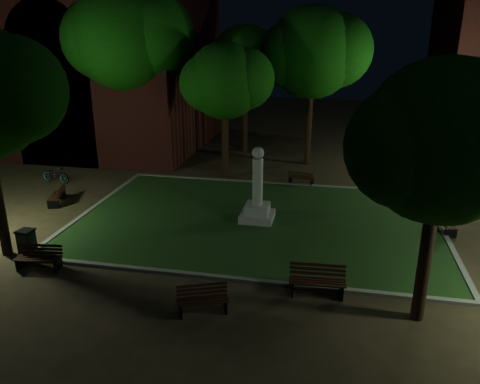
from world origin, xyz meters
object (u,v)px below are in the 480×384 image
Objects in this scene: monument at (257,200)px; bicycle at (56,174)px; bench_far_side at (301,178)px; bench_west_near at (39,258)px; bench_near_left at (203,300)px; trash_bin at (27,242)px; bench_left_side at (58,196)px; bench_near_right at (317,281)px; bench_right_side at (443,223)px.

bicycle is (-11.47, 3.13, -0.50)m from monument.
monument is 5.55m from bench_far_side.
monument is at bearing 33.48° from bench_west_near.
monument is 2.04× the size of bench_near_left.
bench_near_left is 1.68× the size of trash_bin.
bench_near_right is at bearing 47.51° from bench_left_side.
bench_near_left is 10.95m from bench_right_side.
bench_near_left is 11.67m from bench_left_side.
monument reaches higher than bench_near_left.
bench_right_side is 7.85m from bench_far_side.
bench_near_right is 1.89× the size of trash_bin.
bench_near_left is 0.91× the size of bicycle.
bench_near_right is 10.79m from bench_far_side.
bench_west_near is at bearing 101.10° from bench_right_side.
bicycle is at bearing 112.05° from bench_west_near.
bench_near_right reaches higher than trash_bin.
bicycle is (-11.03, 10.14, 0.07)m from bench_near_left.
bench_right_side is at bearing 18.38° from trash_bin.
bench_far_side is 1.57× the size of trash_bin.
bench_left_side is at bearing 152.16° from bench_near_right.
monument is 1.82× the size of bench_near_right.
bench_near_right is (3.22, 1.63, 0.06)m from bench_near_left.
monument is 7.05m from bench_near_left.
bicycle reaches higher than bench_right_side.
monument reaches higher than bicycle.
bench_far_side is 13.62m from trash_bin.
bench_near_right reaches higher than bench_right_side.
bench_far_side is (-6.13, 4.90, -0.02)m from bench_right_side.
trash_bin reaches higher than bench_left_side.
bench_right_side is (8.03, 7.44, -0.01)m from bench_near_left.
bicycle is at bearing 69.99° from bench_right_side.
monument is 2.19× the size of bench_far_side.
bench_far_side is (1.90, 12.34, -0.03)m from bench_near_left.
bench_far_side is at bearing 47.28° from trash_bin.
bench_near_right is 7.54m from bench_right_side.
bench_near_left is 0.89× the size of bench_near_right.
bench_near_right is at bearing 128.46° from bench_right_side.
bench_left_side is at bearing 178.55° from monument.
trash_bin is at bearing -144.54° from bicycle.
bench_right_side is 16.20m from trash_bin.
bicycle is at bearing 164.76° from monument.
bench_near_left is 0.99× the size of bench_west_near.
bench_right_side is 19.25m from bicycle.
bench_far_side is (8.11, 10.96, -0.04)m from bench_west_near.
bench_left_side reaches higher than bench_near_left.
bicycle is (-12.93, -2.20, 0.09)m from bench_far_side.
trash_bin is (1.80, -4.92, 0.08)m from bench_left_side.
monument is 3.43× the size of trash_bin.
bench_left_side is at bearing 110.07° from trash_bin.
bench_near_left is at bearing 120.87° from bench_right_side.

